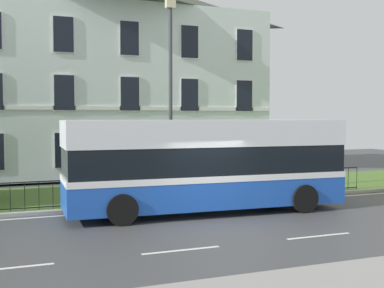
% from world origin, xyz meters
% --- Properties ---
extents(ground_plane, '(60.00, 56.00, 0.18)m').
position_xyz_m(ground_plane, '(0.00, 1.21, -0.01)').
color(ground_plane, '#404142').
extents(georgian_townhouse, '(16.51, 8.60, 11.50)m').
position_xyz_m(georgian_townhouse, '(0.19, 15.88, 5.91)').
color(georgian_townhouse, silver).
rests_on(georgian_townhouse, ground_plane).
extents(iron_verge_railing, '(16.46, 0.04, 0.97)m').
position_xyz_m(iron_verge_railing, '(0.19, 4.40, 0.62)').
color(iron_verge_railing, black).
rests_on(iron_verge_railing, ground_plane).
extents(single_decker_bus, '(9.59, 2.92, 3.15)m').
position_xyz_m(single_decker_bus, '(0.50, 2.50, 1.66)').
color(single_decker_bus, blue).
rests_on(single_decker_bus, ground_plane).
extents(street_lamp_post, '(0.36, 0.24, 7.60)m').
position_xyz_m(street_lamp_post, '(0.09, 5.03, 4.42)').
color(street_lamp_post, '#333338').
rests_on(street_lamp_post, ground_plane).
extents(litter_bin, '(0.48, 0.48, 1.03)m').
position_xyz_m(litter_bin, '(3.85, 5.29, 0.64)').
color(litter_bin, '#23472D').
rests_on(litter_bin, ground_plane).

